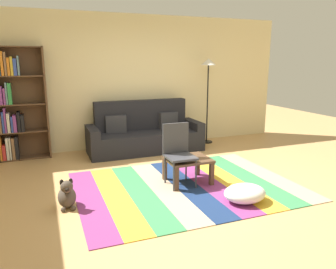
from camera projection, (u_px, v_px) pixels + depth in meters
ground_plane at (180, 186)px, 4.74m from camera, size 14.00×14.00×0.00m
back_wall at (132, 82)px, 6.76m from camera, size 6.80×0.10×2.70m
rug at (186, 186)px, 4.72m from camera, size 3.11×2.33×0.01m
couch at (144, 134)px, 6.53m from camera, size 2.26×0.80×1.00m
bookshelf at (14, 106)px, 5.82m from camera, size 0.90×0.28×2.04m
coffee_table at (188, 163)px, 4.80m from camera, size 0.64×0.54×0.37m
pouf at (245, 193)px, 4.16m from camera, size 0.56×0.44×0.22m
dog at (67, 195)px, 4.00m from camera, size 0.22×0.35×0.40m
standing_lamp at (208, 73)px, 6.93m from camera, size 0.32×0.32×1.83m
tv_remote at (182, 159)px, 4.71m from camera, size 0.09×0.16×0.02m
folding_chair at (178, 149)px, 4.70m from camera, size 0.40×0.40×0.90m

